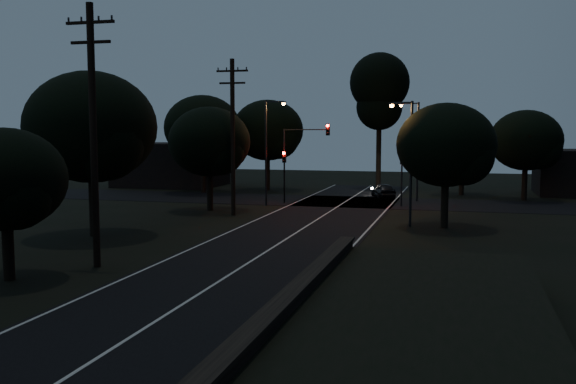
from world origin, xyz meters
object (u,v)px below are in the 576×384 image
Objects in this scene: utility_pole_mid at (93,131)px; streetlight_c at (408,154)px; streetlight_a at (268,145)px; car at (383,190)px; signal_right at (402,169)px; utility_pole_far at (233,134)px; tall_pine at (379,91)px; signal_left at (284,167)px; streetlight_b at (415,144)px; signal_mast at (305,148)px.

streetlight_c is (11.83, 15.00, -1.39)m from utility_pole_mid.
streetlight_a reaches higher than car.
utility_pole_far is at bearing -143.00° from signal_right.
streetlight_a is at bearing 83.41° from utility_pole_far.
signal_right is at bearing 88.20° from car.
utility_pole_far is at bearing -96.59° from streetlight_a.
car is (1.56, -9.00, -8.98)m from tall_pine.
signal_right is at bearing 0.00° from signal_left.
streetlight_b is at bearing 29.48° from streetlight_a.
tall_pine reaches higher than signal_mast.
signal_right is 0.66× the size of signal_mast.
streetlight_a is at bearing 24.94° from car.
car is at bearing 74.56° from utility_pole_mid.
utility_pole_mid is 25.19m from signal_left.
utility_pole_far reaches higher than signal_mast.
utility_pole_mid is at bearing -128.26° from streetlight_c.
signal_mast is 3.13m from streetlight_a.
streetlight_b is 5.26m from car.
signal_left is 0.51× the size of streetlight_b.
signal_mast is at bearing 68.89° from utility_pole_far.
utility_pole_mid is 3.01× the size of car.
car is (8.56, 14.00, -4.86)m from utility_pole_far.
signal_left is 10.84m from streetlight_b.
signal_right is at bearing 37.00° from utility_pole_far.
car is at bearing 143.94° from streetlight_b.
utility_pole_far is at bearing 90.00° from utility_pole_mid.
streetlight_c is (1.23, -9.99, 1.51)m from signal_right.
tall_pine is 1.67× the size of streetlight_b.
streetlight_c reaches higher than car.
utility_pole_far is 2.56× the size of signal_right.
tall_pine is at bearing 100.93° from streetlight_c.
streetlight_c is (11.83, -2.00, -1.13)m from utility_pole_far.
tall_pine is at bearing -100.70° from car.
tall_pine is 17.39m from signal_left.
signal_mast is at bearing 0.13° from signal_left.
signal_right is 0.51× the size of streetlight_b.
tall_pine is at bearing 103.49° from signal_right.
streetlight_a is at bearing 144.31° from streetlight_c.
signal_left is at bearing 180.00° from signal_right.
utility_pole_mid is at bearing -90.00° from utility_pole_far.
signal_left is at bearing 136.24° from streetlight_c.
signal_right is 4.45m from streetlight_b.
signal_mast is at bearing 179.97° from signal_right.
signal_mast is 8.94m from car.
signal_mast is 0.83× the size of streetlight_c.
utility_pole_far reaches higher than signal_left.
streetlight_c is at bearing -79.07° from tall_pine.
signal_right is (3.60, -15.01, -6.76)m from tall_pine.
utility_pole_mid reaches higher than signal_right.
signal_mast is 9.15m from streetlight_b.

